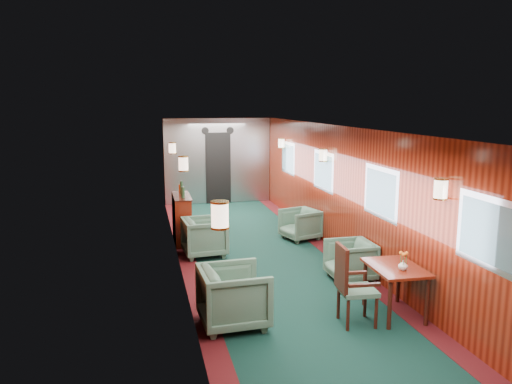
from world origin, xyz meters
TOP-DOWN VIEW (x-y plane):
  - room at (0.00, 0.00)m, footprint 12.00×12.10m
  - bulkhead at (0.00, 5.91)m, footprint 2.98×0.17m
  - windows_right at (1.49, 0.25)m, footprint 0.02×8.60m
  - wall_sconces at (0.00, 0.57)m, footprint 2.97×7.97m
  - dining_table at (1.14, -2.19)m, footprint 0.67×0.93m
  - side_chair at (0.45, -2.32)m, footprint 0.50×0.52m
  - credenza at (-1.34, 2.03)m, footprint 0.34×1.09m
  - flower_vase at (1.16, -2.35)m, footprint 0.16×0.16m
  - armchair_left_near at (-1.01, -2.02)m, footprint 0.89×0.87m
  - armchair_left_far at (-1.00, 1.02)m, footprint 0.84×0.82m
  - armchair_right_near at (1.12, -0.78)m, footprint 0.70×0.68m
  - armchair_right_far at (1.08, 1.69)m, footprint 0.87×0.85m

SIDE VIEW (x-z plane):
  - armchair_right_near at x=1.12m, z-range 0.00..0.64m
  - armchair_right_far at x=1.08m, z-range 0.00..0.64m
  - armchair_left_far at x=-1.00m, z-range 0.00..0.71m
  - armchair_left_near at x=-1.01m, z-range 0.00..0.77m
  - credenza at x=-1.34m, z-range -0.13..1.12m
  - side_chair at x=0.45m, z-range 0.04..1.10m
  - dining_table at x=1.14m, z-range 0.23..0.91m
  - flower_vase at x=1.16m, z-range 0.68..0.81m
  - bulkhead at x=0.00m, z-range -0.01..2.38m
  - windows_right at x=1.49m, z-range 1.05..1.85m
  - room at x=0.00m, z-range 0.43..2.83m
  - wall_sconces at x=0.00m, z-range 1.66..1.91m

